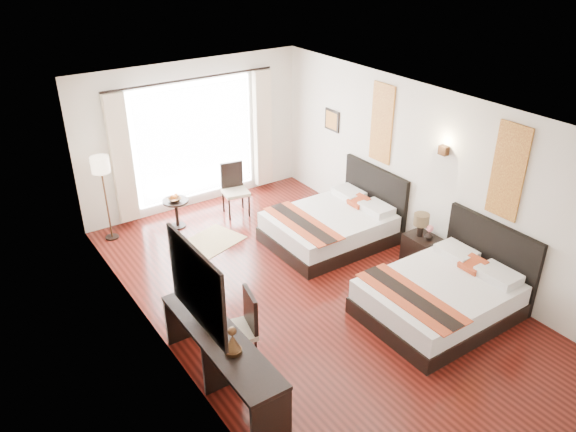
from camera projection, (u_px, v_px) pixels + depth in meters
floor at (310, 294)px, 8.43m from camera, size 4.50×7.50×0.01m
ceiling at (314, 113)px, 7.13m from camera, size 4.50×7.50×0.02m
wall_headboard at (426, 174)px, 8.89m from camera, size 0.01×7.50×2.80m
wall_desk at (160, 258)px, 6.66m from camera, size 0.01×7.50×2.80m
wall_window at (194, 135)px, 10.52m from camera, size 4.50×0.01×2.80m
wall_entry at (559, 367)px, 5.03m from camera, size 4.50×0.01×2.80m
window_glass at (194, 141)px, 10.56m from camera, size 2.40×0.02×2.20m
sheer_curtain at (196, 142)px, 10.51m from camera, size 2.30×0.02×2.10m
drape_left at (121, 160)px, 9.77m from camera, size 0.35×0.14×2.35m
drape_right at (263, 129)px, 11.21m from camera, size 0.35×0.14×2.35m
art_panel_near at (508, 172)px, 7.58m from camera, size 0.03×0.50×1.35m
art_panel_far at (382, 123)px, 9.41m from camera, size 0.03×0.50×1.35m
wall_sconce at (444, 150)px, 8.38m from camera, size 0.10×0.14×0.14m
mirror_frame at (196, 285)px, 5.90m from camera, size 0.04×1.25×0.95m
mirror_glass at (198, 285)px, 5.91m from camera, size 0.01×1.12×0.82m
bed_near at (443, 295)px, 7.86m from camera, size 2.09×1.63×1.18m
bed_far at (333, 225)px, 9.70m from camera, size 2.07×1.61×1.16m
nightstand at (421, 250)px, 9.05m from camera, size 0.43×0.53×0.51m
table_lamp at (421, 221)px, 8.83m from camera, size 0.25×0.25×0.39m
vase at (429, 236)px, 8.81m from camera, size 0.17×0.17×0.14m
console_desk at (222, 362)px, 6.55m from camera, size 0.50×2.20×0.76m
television at (199, 297)px, 6.70m from camera, size 0.18×0.74×0.42m
bronze_figurine at (233, 342)px, 6.08m from camera, size 0.24×0.24×0.30m
desk_chair at (238, 342)px, 6.99m from camera, size 0.55×0.55×1.00m
floor_lamp at (101, 170)px, 9.31m from camera, size 0.31×0.31×1.53m
side_table at (177, 213)px, 10.16m from camera, size 0.46×0.46×0.54m
fruit_bowl at (175, 200)px, 9.99m from camera, size 0.27×0.27×0.06m
window_chair at (236, 199)px, 10.61m from camera, size 0.54×0.54×0.98m
jute_rug at (208, 243)px, 9.74m from camera, size 1.34×1.10×0.01m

